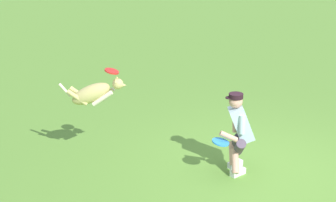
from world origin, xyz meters
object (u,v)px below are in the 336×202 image
(dog, at_px, (94,93))
(frisbee_flying, at_px, (112,71))
(frisbee_held, at_px, (221,142))
(person, at_px, (239,130))

(dog, bearing_deg, frisbee_flying, -3.39)
(frisbee_held, bearing_deg, frisbee_flying, -55.14)
(dog, distance_m, frisbee_held, 2.10)
(person, xyz_separation_m, dog, (1.57, -1.63, 0.51))
(person, height_order, frisbee_held, person)
(frisbee_flying, relative_size, frisbee_held, 0.85)
(dog, relative_size, frisbee_flying, 3.67)
(person, relative_size, dog, 1.58)
(person, relative_size, frisbee_flying, 5.78)
(dog, bearing_deg, person, -1.91)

